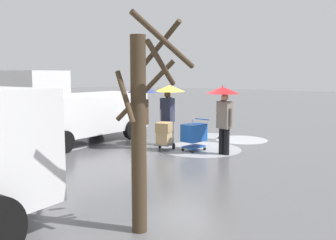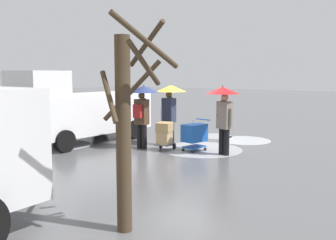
{
  "view_description": "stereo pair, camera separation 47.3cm",
  "coord_description": "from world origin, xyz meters",
  "px_view_note": "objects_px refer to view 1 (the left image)",
  "views": [
    {
      "loc": [
        -6.62,
        10.56,
        2.51
      ],
      "look_at": [
        0.06,
        0.88,
        1.05
      ],
      "focal_mm": 40.17,
      "sensor_mm": 36.0,
      "label": 1
    },
    {
      "loc": [
        -7.0,
        10.28,
        2.51
      ],
      "look_at": [
        0.06,
        0.88,
        1.05
      ],
      "focal_mm": 40.17,
      "sensor_mm": 36.0,
      "label": 2
    }
  ],
  "objects_px": {
    "cargo_van_parked_right": "(76,111)",
    "hand_dolly_boxes": "(164,133)",
    "pedestrian_pink_side": "(223,104)",
    "pedestrian_white_side": "(142,102)",
    "bare_tree_near": "(141,124)",
    "pedestrian_black_side": "(169,100)",
    "shopping_cart_vendor": "(194,134)"
  },
  "relations": [
    {
      "from": "pedestrian_pink_side",
      "to": "bare_tree_near",
      "type": "xyz_separation_m",
      "value": [
        -1.53,
        5.96,
        0.14
      ]
    },
    {
      "from": "hand_dolly_boxes",
      "to": "bare_tree_near",
      "type": "distance_m",
      "value": 6.46
    },
    {
      "from": "hand_dolly_boxes",
      "to": "pedestrian_black_side",
      "type": "relative_size",
      "value": 0.61
    },
    {
      "from": "shopping_cart_vendor",
      "to": "bare_tree_near",
      "type": "height_order",
      "value": "bare_tree_near"
    },
    {
      "from": "pedestrian_pink_side",
      "to": "pedestrian_black_side",
      "type": "bearing_deg",
      "value": -6.04
    },
    {
      "from": "pedestrian_white_side",
      "to": "bare_tree_near",
      "type": "xyz_separation_m",
      "value": [
        -4.11,
        5.17,
        0.16
      ]
    },
    {
      "from": "pedestrian_black_side",
      "to": "shopping_cart_vendor",
      "type": "bearing_deg",
      "value": 165.83
    },
    {
      "from": "shopping_cart_vendor",
      "to": "pedestrian_white_side",
      "type": "bearing_deg",
      "value": 24.54
    },
    {
      "from": "pedestrian_black_side",
      "to": "bare_tree_near",
      "type": "bearing_deg",
      "value": 121.12
    },
    {
      "from": "pedestrian_pink_side",
      "to": "bare_tree_near",
      "type": "distance_m",
      "value": 6.16
    },
    {
      "from": "cargo_van_parked_right",
      "to": "pedestrian_pink_side",
      "type": "distance_m",
      "value": 5.35
    },
    {
      "from": "cargo_van_parked_right",
      "to": "hand_dolly_boxes",
      "type": "xyz_separation_m",
      "value": [
        -3.33,
        -0.77,
        -0.61
      ]
    },
    {
      "from": "shopping_cart_vendor",
      "to": "hand_dolly_boxes",
      "type": "bearing_deg",
      "value": 31.43
    },
    {
      "from": "hand_dolly_boxes",
      "to": "pedestrian_black_side",
      "type": "height_order",
      "value": "pedestrian_black_side"
    },
    {
      "from": "hand_dolly_boxes",
      "to": "pedestrian_white_side",
      "type": "bearing_deg",
      "value": 15.93
    },
    {
      "from": "shopping_cart_vendor",
      "to": "hand_dolly_boxes",
      "type": "distance_m",
      "value": 0.97
    },
    {
      "from": "pedestrian_black_side",
      "to": "pedestrian_pink_side",
      "type": "bearing_deg",
      "value": 173.96
    },
    {
      "from": "shopping_cart_vendor",
      "to": "pedestrian_white_side",
      "type": "distance_m",
      "value": 2.0
    },
    {
      "from": "cargo_van_parked_right",
      "to": "shopping_cart_vendor",
      "type": "relative_size",
      "value": 5.16
    },
    {
      "from": "cargo_van_parked_right",
      "to": "pedestrian_white_side",
      "type": "height_order",
      "value": "cargo_van_parked_right"
    },
    {
      "from": "shopping_cart_vendor",
      "to": "bare_tree_near",
      "type": "bearing_deg",
      "value": 113.27
    },
    {
      "from": "pedestrian_black_side",
      "to": "bare_tree_near",
      "type": "height_order",
      "value": "bare_tree_near"
    },
    {
      "from": "pedestrian_black_side",
      "to": "bare_tree_near",
      "type": "relative_size",
      "value": 0.64
    },
    {
      "from": "pedestrian_white_side",
      "to": "bare_tree_near",
      "type": "distance_m",
      "value": 6.61
    },
    {
      "from": "pedestrian_pink_side",
      "to": "bare_tree_near",
      "type": "relative_size",
      "value": 0.64
    },
    {
      "from": "pedestrian_black_side",
      "to": "bare_tree_near",
      "type": "distance_m",
      "value": 7.24
    },
    {
      "from": "pedestrian_pink_side",
      "to": "pedestrian_white_side",
      "type": "distance_m",
      "value": 2.7
    },
    {
      "from": "pedestrian_pink_side",
      "to": "pedestrian_black_side",
      "type": "height_order",
      "value": "same"
    },
    {
      "from": "cargo_van_parked_right",
      "to": "bare_tree_near",
      "type": "bearing_deg",
      "value": 145.41
    },
    {
      "from": "cargo_van_parked_right",
      "to": "pedestrian_pink_side",
      "type": "xyz_separation_m",
      "value": [
        -5.17,
        -1.35,
        0.41
      ]
    },
    {
      "from": "cargo_van_parked_right",
      "to": "pedestrian_black_side",
      "type": "relative_size",
      "value": 2.51
    },
    {
      "from": "shopping_cart_vendor",
      "to": "pedestrian_black_side",
      "type": "relative_size",
      "value": 0.49
    }
  ]
}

